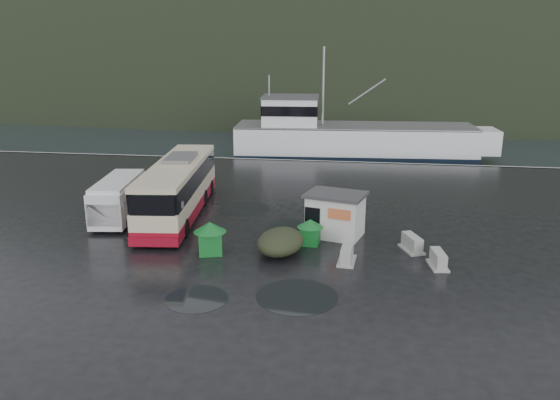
# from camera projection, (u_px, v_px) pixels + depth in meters

# --- Properties ---
(ground) EXTENTS (160.00, 160.00, 0.00)m
(ground) POSITION_uv_depth(u_px,v_px,m) (239.00, 238.00, 28.85)
(ground) COLOR black
(ground) RESTS_ON ground
(harbor_water) EXTENTS (300.00, 180.00, 0.02)m
(harbor_water) POSITION_uv_depth(u_px,v_px,m) (335.00, 84.00, 133.40)
(harbor_water) COLOR black
(harbor_water) RESTS_ON ground
(quay_edge) EXTENTS (160.00, 0.60, 1.50)m
(quay_edge) POSITION_uv_depth(u_px,v_px,m) (288.00, 160.00, 47.86)
(quay_edge) COLOR #999993
(quay_edge) RESTS_ON ground
(headland) EXTENTS (780.00, 540.00, 570.00)m
(headland) POSITION_uv_depth(u_px,v_px,m) (369.00, 63.00, 265.10)
(headland) COLOR black
(headland) RESTS_ON ground
(coach_bus) EXTENTS (4.26, 12.27, 3.40)m
(coach_bus) POSITION_uv_depth(u_px,v_px,m) (180.00, 214.00, 32.89)
(coach_bus) COLOR beige
(coach_bus) RESTS_ON ground
(white_van) EXTENTS (2.75, 6.01, 2.42)m
(white_van) POSITION_uv_depth(u_px,v_px,m) (121.00, 219.00, 32.01)
(white_van) COLOR silver
(white_van) RESTS_ON ground
(waste_bin_left) EXTENTS (1.42, 1.42, 1.61)m
(waste_bin_left) POSITION_uv_depth(u_px,v_px,m) (211.00, 253.00, 26.80)
(waste_bin_left) COLOR #116222
(waste_bin_left) RESTS_ON ground
(waste_bin_right) EXTENTS (1.06, 1.06, 1.35)m
(waste_bin_right) POSITION_uv_depth(u_px,v_px,m) (310.00, 244.00, 27.98)
(waste_bin_right) COLOR #116222
(waste_bin_right) RESTS_ON ground
(dome_tent) EXTENTS (2.76, 3.43, 1.19)m
(dome_tent) POSITION_uv_depth(u_px,v_px,m) (280.00, 253.00, 26.78)
(dome_tent) COLOR #262C1A
(dome_tent) RESTS_ON ground
(ticket_kiosk) EXTENTS (3.51, 3.01, 2.35)m
(ticket_kiosk) POSITION_uv_depth(u_px,v_px,m) (335.00, 235.00, 29.25)
(ticket_kiosk) COLOR silver
(ticket_kiosk) RESTS_ON ground
(jersey_barrier_a) EXTENTS (0.91, 1.63, 0.78)m
(jersey_barrier_a) POSITION_uv_depth(u_px,v_px,m) (347.00, 262.00, 25.71)
(jersey_barrier_a) COLOR #999993
(jersey_barrier_a) RESTS_ON ground
(jersey_barrier_b) EXTENTS (1.30, 1.75, 0.79)m
(jersey_barrier_b) POSITION_uv_depth(u_px,v_px,m) (411.00, 250.00, 27.13)
(jersey_barrier_b) COLOR #999993
(jersey_barrier_b) RESTS_ON ground
(jersey_barrier_c) EXTENTS (0.94, 1.57, 0.74)m
(jersey_barrier_c) POSITION_uv_depth(u_px,v_px,m) (438.00, 267.00, 25.19)
(jersey_barrier_c) COLOR #999993
(jersey_barrier_c) RESTS_ON ground
(fishing_trawler) EXTENTS (28.00, 7.80, 11.07)m
(fishing_trawler) POSITION_uv_depth(u_px,v_px,m) (354.00, 146.00, 54.62)
(fishing_trawler) COLOR silver
(fishing_trawler) RESTS_ON ground
(puddles) EXTENTS (7.86, 15.30, 0.01)m
(puddles) POSITION_uv_depth(u_px,v_px,m) (262.00, 250.00, 27.14)
(puddles) COLOR black
(puddles) RESTS_ON ground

